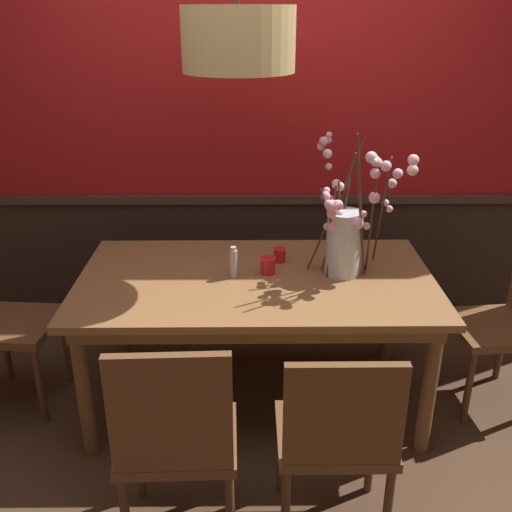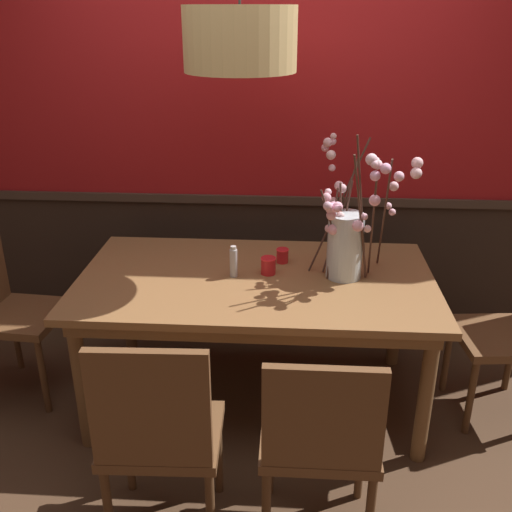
% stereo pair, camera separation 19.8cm
% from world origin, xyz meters
% --- Properties ---
extents(ground_plane, '(24.00, 24.00, 0.00)m').
position_xyz_m(ground_plane, '(0.00, 0.00, 0.00)').
color(ground_plane, '#4C3321').
extents(back_wall, '(4.73, 0.14, 2.89)m').
position_xyz_m(back_wall, '(0.00, 0.76, 1.43)').
color(back_wall, '#2D2119').
rests_on(back_wall, ground).
extents(dining_table, '(1.79, 1.00, 0.75)m').
position_xyz_m(dining_table, '(0.00, 0.00, 0.67)').
color(dining_table, olive).
rests_on(dining_table, ground).
extents(chair_near_side_left, '(0.47, 0.41, 0.95)m').
position_xyz_m(chair_near_side_left, '(-0.31, -0.92, 0.53)').
color(chair_near_side_left, brown).
rests_on(chair_near_side_left, ground).
extents(chair_head_east_end, '(0.45, 0.46, 0.91)m').
position_xyz_m(chair_head_east_end, '(1.32, -0.00, 0.51)').
color(chair_head_east_end, brown).
rests_on(chair_head_east_end, ground).
extents(chair_near_side_right, '(0.45, 0.38, 0.89)m').
position_xyz_m(chair_near_side_right, '(0.30, -0.90, 0.51)').
color(chair_near_side_right, brown).
rests_on(chair_near_side_right, ground).
extents(chair_far_side_right, '(0.45, 0.41, 0.87)m').
position_xyz_m(chair_far_side_right, '(0.26, 0.90, 0.49)').
color(chair_far_side_right, brown).
rests_on(chair_far_side_right, ground).
extents(chair_far_side_left, '(0.49, 0.44, 0.96)m').
position_xyz_m(chair_far_side_left, '(-0.32, 0.90, 0.53)').
color(chair_far_side_left, brown).
rests_on(chair_far_side_left, ground).
extents(vase_with_blossoms, '(0.52, 0.43, 0.74)m').
position_xyz_m(vase_with_blossoms, '(0.45, 0.03, 0.97)').
color(vase_with_blossoms, silver).
rests_on(vase_with_blossoms, dining_table).
extents(candle_holder_nearer_center, '(0.08, 0.08, 0.09)m').
position_xyz_m(candle_holder_nearer_center, '(0.06, 0.04, 0.79)').
color(candle_holder_nearer_center, red).
rests_on(candle_holder_nearer_center, dining_table).
extents(candle_holder_nearer_edge, '(0.07, 0.07, 0.08)m').
position_xyz_m(candle_holder_nearer_edge, '(0.13, 0.19, 0.79)').
color(candle_holder_nearer_edge, red).
rests_on(candle_holder_nearer_edge, dining_table).
extents(condiment_bottle, '(0.04, 0.04, 0.16)m').
position_xyz_m(condiment_bottle, '(-0.11, 0.00, 0.83)').
color(condiment_bottle, '#ADADB2').
rests_on(condiment_bottle, dining_table).
extents(pendant_lamp, '(0.51, 0.51, 1.16)m').
position_xyz_m(pendant_lamp, '(-0.08, 0.09, 1.87)').
color(pendant_lamp, tan).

